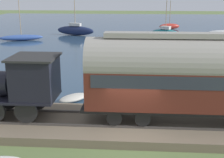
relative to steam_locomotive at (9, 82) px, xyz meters
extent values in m
plane|color=#607542|center=(-1.12, -6.28, -2.35)|extent=(200.00, 200.00, 0.00)
cube|color=#2D4760|center=(42.62, -6.28, -2.34)|extent=(80.00, 80.00, 0.01)
cube|color=#756651|center=(0.00, -6.28, -2.14)|extent=(4.65, 56.00, 0.42)
cube|color=#4C4742|center=(-0.90, -6.28, -1.87)|extent=(0.07, 54.88, 0.12)
cube|color=#4C4742|center=(0.90, -6.28, -1.87)|extent=(0.07, 54.88, 0.12)
cylinder|color=black|center=(-0.90, -1.09, -1.23)|extent=(0.12, 1.14, 1.14)
cylinder|color=black|center=(0.90, -1.09, -1.23)|extent=(0.12, 1.14, 1.14)
cylinder|color=black|center=(0.90, 0.53, -1.23)|extent=(0.12, 1.14, 1.14)
cube|color=black|center=(0.00, 0.53, -0.77)|extent=(2.29, 5.89, 0.12)
cube|color=black|center=(0.00, -1.38, 0.27)|extent=(2.19, 2.06, 1.98)
cube|color=#282828|center=(0.00, -1.38, 1.31)|extent=(2.39, 2.30, 0.10)
cylinder|color=black|center=(-0.90, -6.78, -1.43)|extent=(0.12, 0.76, 0.76)
cylinder|color=black|center=(0.90, -6.78, -1.43)|extent=(0.12, 0.76, 0.76)
cylinder|color=black|center=(-0.90, -5.42, -1.43)|extent=(0.12, 0.76, 0.76)
cylinder|color=black|center=(0.90, -5.42, -1.43)|extent=(0.12, 0.76, 0.76)
cube|color=black|center=(0.00, -9.23, -1.12)|extent=(2.02, 10.88, 0.16)
cube|color=#5B2319|center=(0.00, -9.23, 0.06)|extent=(2.24, 10.45, 2.21)
cube|color=#2D333D|center=(0.00, -9.23, 0.45)|extent=(2.27, 9.79, 0.62)
cylinder|color=gray|center=(0.00, -9.23, 1.17)|extent=(2.35, 10.45, 2.35)
cube|color=gray|center=(0.00, -9.23, 2.46)|extent=(0.78, 8.70, 0.24)
ellipsoid|color=#335199|center=(28.34, 9.72, -1.93)|extent=(3.08, 6.09, 0.82)
cylinder|color=#9E8460|center=(28.34, 9.72, 1.60)|extent=(0.10, 0.10, 6.23)
ellipsoid|color=#1E707A|center=(32.70, -10.95, -1.70)|extent=(3.48, 4.71, 1.27)
cylinder|color=#9E8460|center=(32.70, -10.95, 2.07)|extent=(0.10, 0.10, 6.28)
cube|color=silver|center=(32.70, -10.95, -0.84)|extent=(1.41, 1.62, 0.45)
ellipsoid|color=#B72D23|center=(43.49, -12.68, -1.81)|extent=(2.01, 3.98, 1.05)
cylinder|color=#9E8460|center=(43.49, -12.68, 0.76)|extent=(0.10, 0.10, 4.11)
ellipsoid|color=#192347|center=(34.37, 3.09, -1.61)|extent=(2.84, 6.40, 1.46)
cylinder|color=#9E8460|center=(34.37, 3.09, 1.17)|extent=(0.10, 0.10, 4.11)
cube|color=silver|center=(34.37, 3.09, -0.65)|extent=(1.17, 2.01, 0.45)
ellipsoid|color=beige|center=(3.91, -2.49, -2.14)|extent=(2.31, 2.19, 0.39)
camera|label=1|loc=(-14.76, -6.32, 4.46)|focal=50.00mm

